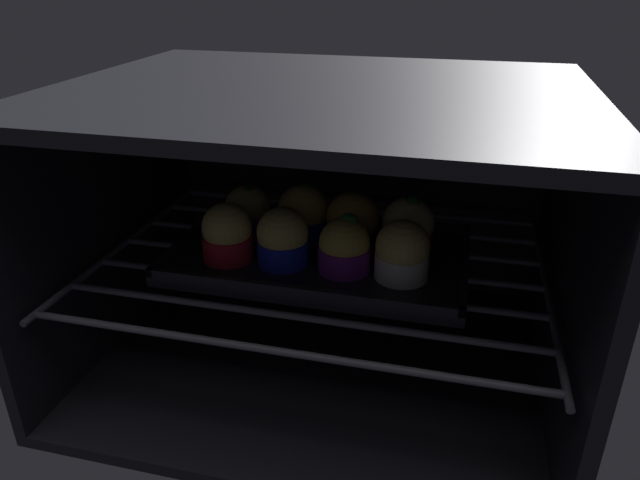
{
  "coord_description": "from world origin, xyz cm",
  "views": [
    {
      "loc": [
        15.79,
        -41.66,
        48.0
      ],
      "look_at": [
        0.0,
        21.53,
        17.02
      ],
      "focal_mm": 33.02,
      "sensor_mm": 36.0,
      "label": 1
    }
  ],
  "objects_px": {
    "muffin_row0_col3": "(402,253)",
    "muffin_row1_col3": "(408,227)",
    "muffin_row1_col0": "(248,212)",
    "muffin_row0_col2": "(344,247)",
    "muffin_row1_col2": "(352,222)",
    "muffin_row0_col1": "(283,239)",
    "muffin_row1_col1": "(303,214)",
    "baking_tray": "(320,257)",
    "muffin_row0_col0": "(227,234)"
  },
  "relations": [
    {
      "from": "muffin_row0_col3",
      "to": "muffin_row1_col3",
      "type": "height_order",
      "value": "muffin_row1_col3"
    },
    {
      "from": "muffin_row0_col3",
      "to": "muffin_row1_col0",
      "type": "xyz_separation_m",
      "value": [
        -0.21,
        0.07,
        -0.0
      ]
    },
    {
      "from": "muffin_row0_col2",
      "to": "muffin_row1_col2",
      "type": "distance_m",
      "value": 0.07
    },
    {
      "from": "muffin_row0_col1",
      "to": "muffin_row1_col2",
      "type": "distance_m",
      "value": 0.1
    },
    {
      "from": "muffin_row1_col1",
      "to": "muffin_row1_col3",
      "type": "xyz_separation_m",
      "value": [
        0.14,
        -0.01,
        -0.0
      ]
    },
    {
      "from": "muffin_row0_col1",
      "to": "muffin_row0_col2",
      "type": "xyz_separation_m",
      "value": [
        0.07,
        0.0,
        -0.0
      ]
    },
    {
      "from": "muffin_row0_col2",
      "to": "muffin_row1_col3",
      "type": "distance_m",
      "value": 0.09
    },
    {
      "from": "muffin_row0_col3",
      "to": "muffin_row1_col3",
      "type": "xyz_separation_m",
      "value": [
        -0.0,
        0.07,
        0.0
      ]
    },
    {
      "from": "baking_tray",
      "to": "muffin_row0_col2",
      "type": "xyz_separation_m",
      "value": [
        0.04,
        -0.03,
        0.03
      ]
    },
    {
      "from": "muffin_row1_col3",
      "to": "muffin_row1_col1",
      "type": "bearing_deg",
      "value": 177.88
    },
    {
      "from": "muffin_row0_col1",
      "to": "muffin_row1_col0",
      "type": "distance_m",
      "value": 0.1
    },
    {
      "from": "muffin_row0_col0",
      "to": "muffin_row1_col0",
      "type": "xyz_separation_m",
      "value": [
        -0.0,
        0.07,
        -0.0
      ]
    },
    {
      "from": "muffin_row0_col3",
      "to": "muffin_row1_col0",
      "type": "height_order",
      "value": "muffin_row0_col3"
    },
    {
      "from": "muffin_row0_col0",
      "to": "muffin_row0_col2",
      "type": "xyz_separation_m",
      "value": [
        0.14,
        0.01,
        -0.0
      ]
    },
    {
      "from": "muffin_row0_col3",
      "to": "muffin_row1_col0",
      "type": "relative_size",
      "value": 1.04
    },
    {
      "from": "muffin_row1_col3",
      "to": "muffin_row0_col3",
      "type": "bearing_deg",
      "value": -89.09
    },
    {
      "from": "muffin_row0_col2",
      "to": "muffin_row1_col0",
      "type": "height_order",
      "value": "muffin_row0_col2"
    },
    {
      "from": "muffin_row1_col1",
      "to": "muffin_row1_col3",
      "type": "bearing_deg",
      "value": -2.12
    },
    {
      "from": "muffin_row0_col2",
      "to": "muffin_row1_col0",
      "type": "xyz_separation_m",
      "value": [
        -0.14,
        0.07,
        0.0
      ]
    },
    {
      "from": "muffin_row0_col2",
      "to": "muffin_row0_col3",
      "type": "distance_m",
      "value": 0.07
    },
    {
      "from": "muffin_row0_col3",
      "to": "muffin_row1_col1",
      "type": "xyz_separation_m",
      "value": [
        -0.14,
        0.07,
        0.0
      ]
    },
    {
      "from": "muffin_row0_col1",
      "to": "muffin_row1_col2",
      "type": "bearing_deg",
      "value": 43.96
    },
    {
      "from": "muffin_row0_col2",
      "to": "muffin_row1_col2",
      "type": "bearing_deg",
      "value": 93.45
    },
    {
      "from": "muffin_row1_col0",
      "to": "muffin_row0_col0",
      "type": "bearing_deg",
      "value": -89.17
    },
    {
      "from": "baking_tray",
      "to": "muffin_row1_col2",
      "type": "bearing_deg",
      "value": 44.51
    },
    {
      "from": "baking_tray",
      "to": "muffin_row1_col3",
      "type": "bearing_deg",
      "value": 17.7
    },
    {
      "from": "muffin_row0_col0",
      "to": "muffin_row1_col0",
      "type": "height_order",
      "value": "muffin_row0_col0"
    },
    {
      "from": "muffin_row1_col2",
      "to": "muffin_row1_col3",
      "type": "distance_m",
      "value": 0.07
    },
    {
      "from": "muffin_row1_col2",
      "to": "muffin_row0_col2",
      "type": "bearing_deg",
      "value": -86.55
    },
    {
      "from": "muffin_row0_col2",
      "to": "muffin_row1_col1",
      "type": "relative_size",
      "value": 0.91
    },
    {
      "from": "baking_tray",
      "to": "muffin_row1_col0",
      "type": "bearing_deg",
      "value": 161.73
    },
    {
      "from": "muffin_row1_col1",
      "to": "muffin_row1_col3",
      "type": "distance_m",
      "value": 0.14
    },
    {
      "from": "muffin_row0_col3",
      "to": "muffin_row1_col2",
      "type": "height_order",
      "value": "same"
    },
    {
      "from": "muffin_row0_col0",
      "to": "muffin_row0_col1",
      "type": "height_order",
      "value": "muffin_row0_col0"
    },
    {
      "from": "baking_tray",
      "to": "muffin_row0_col0",
      "type": "height_order",
      "value": "muffin_row0_col0"
    },
    {
      "from": "muffin_row1_col0",
      "to": "muffin_row1_col1",
      "type": "xyz_separation_m",
      "value": [
        0.07,
        0.0,
        0.0
      ]
    },
    {
      "from": "muffin_row1_col0",
      "to": "muffin_row1_col2",
      "type": "relative_size",
      "value": 0.95
    },
    {
      "from": "muffin_row1_col1",
      "to": "muffin_row0_col0",
      "type": "bearing_deg",
      "value": -133.35
    },
    {
      "from": "muffin_row0_col0",
      "to": "muffin_row0_col2",
      "type": "bearing_deg",
      "value": 2.05
    },
    {
      "from": "baking_tray",
      "to": "muffin_row0_col1",
      "type": "relative_size",
      "value": 5.12
    },
    {
      "from": "muffin_row0_col2",
      "to": "muffin_row1_col3",
      "type": "xyz_separation_m",
      "value": [
        0.07,
        0.07,
        0.0
      ]
    },
    {
      "from": "muffin_row0_col1",
      "to": "muffin_row1_col2",
      "type": "height_order",
      "value": "same"
    },
    {
      "from": "muffin_row0_col1",
      "to": "muffin_row1_col1",
      "type": "xyz_separation_m",
      "value": [
        0.0,
        0.07,
        0.0
      ]
    },
    {
      "from": "baking_tray",
      "to": "muffin_row1_col1",
      "type": "xyz_separation_m",
      "value": [
        -0.03,
        0.04,
        0.04
      ]
    },
    {
      "from": "muffin_row1_col1",
      "to": "muffin_row1_col2",
      "type": "bearing_deg",
      "value": -4.3
    },
    {
      "from": "muffin_row0_col0",
      "to": "baking_tray",
      "type": "bearing_deg",
      "value": 20.47
    },
    {
      "from": "muffin_row0_col0",
      "to": "muffin_row0_col1",
      "type": "relative_size",
      "value": 1.02
    },
    {
      "from": "baking_tray",
      "to": "muffin_row0_col0",
      "type": "xyz_separation_m",
      "value": [
        -0.1,
        -0.04,
        0.04
      ]
    },
    {
      "from": "muffin_row0_col2",
      "to": "baking_tray",
      "type": "bearing_deg",
      "value": 137.9
    },
    {
      "from": "muffin_row1_col0",
      "to": "muffin_row1_col3",
      "type": "distance_m",
      "value": 0.21
    }
  ]
}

